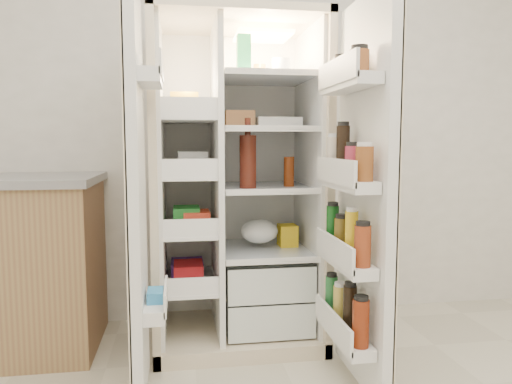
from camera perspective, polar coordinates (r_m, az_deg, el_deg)
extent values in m
cube|color=white|center=(3.13, 0.33, 9.89)|extent=(4.00, 0.02, 2.70)
cube|color=beige|center=(3.04, -3.04, 1.52)|extent=(0.92, 0.04, 1.80)
cube|color=beige|center=(2.70, -11.63, 0.84)|extent=(0.04, 0.70, 1.80)
cube|color=beige|center=(2.80, 6.68, 1.11)|extent=(0.04, 0.70, 1.80)
cube|color=beige|center=(2.78, -2.38, 19.38)|extent=(0.92, 0.70, 0.04)
cube|color=beige|center=(2.92, -2.23, -16.10)|extent=(0.92, 0.70, 0.08)
cube|color=white|center=(3.01, -2.98, 1.85)|extent=(0.84, 0.02, 1.68)
cube|color=white|center=(2.69, -11.00, 1.28)|extent=(0.02, 0.62, 1.68)
cube|color=white|center=(2.79, 6.10, 1.51)|extent=(0.02, 0.62, 1.68)
cube|color=white|center=(2.70, -4.62, 1.38)|extent=(0.03, 0.62, 1.68)
cube|color=silver|center=(2.87, 0.97, -13.39)|extent=(0.47, 0.52, 0.19)
cube|color=silver|center=(2.81, 0.98, -9.53)|extent=(0.47, 0.52, 0.19)
cube|color=#FFD18C|center=(2.84, 0.77, 17.87)|extent=(0.30, 0.30, 0.02)
cube|color=white|center=(2.80, -7.74, -10.40)|extent=(0.28, 0.58, 0.02)
cube|color=white|center=(2.73, -7.83, -4.33)|extent=(0.28, 0.58, 0.02)
cube|color=white|center=(2.69, -7.92, 1.97)|extent=(0.28, 0.58, 0.02)
cube|color=white|center=(2.69, -8.01, 8.36)|extent=(0.28, 0.58, 0.02)
cube|color=white|center=(2.79, 0.91, -6.76)|extent=(0.49, 0.58, 0.01)
cube|color=white|center=(2.74, 0.93, 0.62)|extent=(0.49, 0.58, 0.01)
cube|color=white|center=(2.73, 0.94, 7.33)|extent=(0.49, 0.58, 0.02)
cube|color=white|center=(2.75, 0.95, 13.18)|extent=(0.49, 0.58, 0.02)
cube|color=red|center=(2.78, -7.76, -9.21)|extent=(0.16, 0.20, 0.10)
cube|color=green|center=(2.72, -7.85, -2.88)|extent=(0.14, 0.18, 0.12)
cube|color=white|center=(2.69, -7.93, 2.92)|extent=(0.20, 0.22, 0.07)
cube|color=gold|center=(2.69, -8.04, 10.06)|extent=(0.15, 0.16, 0.14)
cube|color=#6339AB|center=(2.78, -7.76, -9.31)|extent=(0.18, 0.20, 0.09)
cube|color=#F1442A|center=(2.72, -7.85, -3.09)|extent=(0.14, 0.18, 0.10)
cube|color=white|center=(2.69, -7.94, 3.46)|extent=(0.16, 0.16, 0.12)
sphere|color=orange|center=(2.80, -1.35, -15.22)|extent=(0.07, 0.07, 0.07)
sphere|color=orange|center=(2.84, 0.40, -14.83)|extent=(0.07, 0.07, 0.07)
sphere|color=orange|center=(2.83, 2.61, -14.99)|extent=(0.07, 0.07, 0.07)
sphere|color=orange|center=(2.93, -0.73, -14.19)|extent=(0.07, 0.07, 0.07)
sphere|color=orange|center=(2.93, 1.33, -14.21)|extent=(0.07, 0.07, 0.07)
ellipsoid|color=#407928|center=(2.82, 0.91, -9.13)|extent=(0.26, 0.24, 0.11)
cylinder|color=#45170E|center=(2.58, -0.97, 3.58)|extent=(0.09, 0.09, 0.28)
cylinder|color=#63250B|center=(2.69, 3.89, 2.42)|extent=(0.06, 0.06, 0.16)
cube|color=#289455|center=(2.65, -1.46, 15.85)|extent=(0.07, 0.07, 0.20)
cylinder|color=white|center=(2.70, 2.99, 14.43)|extent=(0.10, 0.10, 0.09)
cylinder|color=#9A6923|center=(2.88, 0.42, 13.89)|extent=(0.07, 0.07, 0.09)
cube|color=silver|center=(2.71, 2.72, 8.14)|extent=(0.24, 0.10, 0.06)
cube|color=tan|center=(2.72, -1.92, 8.52)|extent=(0.16, 0.09, 0.10)
ellipsoid|color=white|center=(2.78, 0.39, -5.22)|extent=(0.21, 0.19, 0.14)
cube|color=yellow|center=(2.85, 3.72, -5.09)|extent=(0.10, 0.12, 0.12)
cube|color=white|center=(2.15, -13.85, -0.46)|extent=(0.05, 0.40, 1.72)
cube|color=beige|center=(2.16, -14.51, -0.47)|extent=(0.01, 0.40, 1.72)
cube|color=white|center=(2.26, -11.71, -13.14)|extent=(0.09, 0.32, 0.06)
cube|color=white|center=(2.15, -12.28, 12.91)|extent=(0.09, 0.32, 0.06)
cube|color=#338CCC|center=(2.25, -11.73, -12.42)|extent=(0.07, 0.12, 0.10)
cube|color=white|center=(2.21, 12.68, -0.26)|extent=(0.05, 0.58, 1.72)
cube|color=beige|center=(2.22, 13.28, -0.25)|extent=(0.01, 0.58, 1.72)
cube|color=white|center=(2.34, 10.30, -16.08)|extent=(0.11, 0.50, 0.05)
cube|color=white|center=(2.24, 10.46, -7.97)|extent=(0.11, 0.50, 0.05)
cube|color=white|center=(2.18, 10.63, 1.01)|extent=(0.11, 0.50, 0.05)
cube|color=white|center=(2.19, 10.85, 12.31)|extent=(0.11, 0.50, 0.05)
cylinder|color=maroon|center=(2.12, 12.22, -14.87)|extent=(0.07, 0.07, 0.20)
cylinder|color=black|center=(2.23, 10.98, -13.50)|extent=(0.06, 0.06, 0.22)
cylinder|color=gold|center=(2.35, 9.86, -12.96)|extent=(0.06, 0.06, 0.18)
cylinder|color=#246E34|center=(2.47, 8.86, -11.91)|extent=(0.06, 0.06, 0.19)
cylinder|color=maroon|center=(2.03, 12.42, -6.25)|extent=(0.07, 0.07, 0.17)
cylinder|color=yellow|center=(2.14, 11.15, -5.02)|extent=(0.06, 0.06, 0.21)
cylinder|color=brown|center=(2.27, 10.00, -5.04)|extent=(0.07, 0.07, 0.16)
cylinder|color=#114D17|center=(2.39, 8.99, -3.99)|extent=(0.06, 0.06, 0.20)
cylinder|color=brown|center=(1.99, 12.63, 3.24)|extent=(0.07, 0.07, 0.14)
cylinder|color=#9C283E|center=(2.11, 11.33, 3.42)|extent=(0.07, 0.07, 0.14)
cylinder|color=black|center=(2.23, 10.18, 4.73)|extent=(0.06, 0.06, 0.23)
cylinder|color=beige|center=(2.35, 9.13, 4.19)|extent=(0.06, 0.06, 0.18)
cylinder|color=brown|center=(2.08, 12.06, 14.69)|extent=(0.08, 0.08, 0.10)
cylinder|color=brown|center=(2.29, 10.01, 13.92)|extent=(0.08, 0.08, 0.10)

